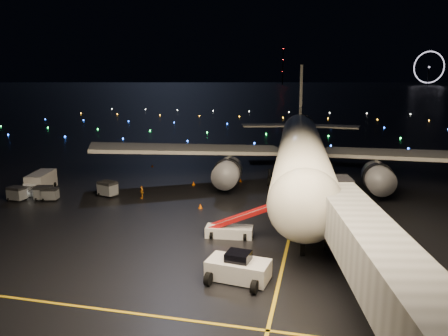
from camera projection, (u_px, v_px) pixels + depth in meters
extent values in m
plane|color=black|center=(306.00, 96.00, 324.06)|extent=(2000.00, 2000.00, 0.00)
cube|color=gold|center=(296.00, 209.00, 49.76)|extent=(0.25, 80.00, 0.02)
cube|color=gold|center=(19.00, 299.00, 29.67)|extent=(60.00, 0.25, 0.02)
cube|color=silver|center=(238.00, 266.00, 32.25)|extent=(4.84, 2.98, 2.17)
cube|color=silver|center=(41.00, 182.00, 57.07)|extent=(3.67, 7.18, 2.53)
imported|color=orange|center=(142.00, 192.00, 53.83)|extent=(0.94, 0.91, 1.58)
cone|color=#F15E00|center=(200.00, 206.00, 49.85)|extent=(0.57, 0.57, 0.54)
cone|color=#F15E00|center=(240.00, 180.00, 62.25)|extent=(0.54, 0.54, 0.48)
cone|color=#F15E00|center=(194.00, 183.00, 60.51)|extent=(0.57, 0.57, 0.53)
cone|color=#F15E00|center=(152.00, 166.00, 72.36)|extent=(0.42, 0.42, 0.44)
cylinder|color=black|center=(283.00, 66.00, 750.05)|extent=(1.80, 1.80, 64.00)
cube|color=gray|center=(108.00, 189.00, 54.75)|extent=(2.60, 2.20, 1.88)
cube|color=gray|center=(44.00, 193.00, 53.17)|extent=(2.29, 1.86, 1.70)
cube|color=gray|center=(17.00, 194.00, 52.88)|extent=(2.15, 1.62, 1.70)
cube|color=gray|center=(50.00, 194.00, 53.01)|extent=(2.05, 1.64, 1.54)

